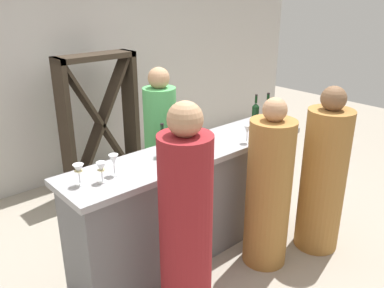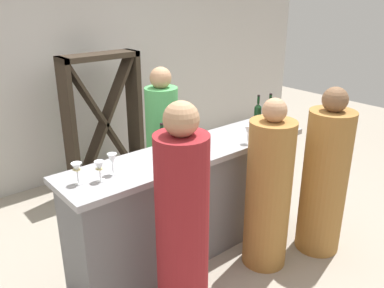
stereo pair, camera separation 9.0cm
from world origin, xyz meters
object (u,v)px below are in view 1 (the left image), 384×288
(wine_bottle_center_olive_green, at_px, (188,127))
(wine_glass_near_left, at_px, (247,130))
(wine_bottle_second_left_near_black, at_px, (174,145))
(person_server_behind, at_px, (161,151))
(wine_bottle_far_right_dark_green, at_px, (267,113))
(person_center_guest, at_px, (269,191))
(person_left_guest, at_px, (186,228))
(wine_rack, at_px, (100,124))
(wine_bottle_leftmost_dark_green, at_px, (163,144))
(wine_glass_near_right, at_px, (114,160))
(wine_bottle_rightmost_dark_green, at_px, (255,113))
(wine_bottle_second_right_amber_brown, at_px, (267,118))
(wine_glass_far_left, at_px, (79,170))
(person_right_guest, at_px, (323,178))
(wine_glass_near_center, at_px, (101,169))
(water_pitcher, at_px, (177,141))

(wine_bottle_center_olive_green, relative_size, wine_glass_near_left, 2.11)
(wine_bottle_second_left_near_black, xyz_separation_m, person_server_behind, (0.37, 0.67, -0.36))
(wine_bottle_far_right_dark_green, bearing_deg, person_center_guest, -138.75)
(person_left_guest, bearing_deg, wine_rack, 0.56)
(wine_glass_near_left, bearing_deg, wine_bottle_leftmost_dark_green, 161.31)
(wine_bottle_leftmost_dark_green, xyz_separation_m, wine_glass_near_right, (-0.48, -0.05, 0.01))
(wine_glass_near_left, bearing_deg, wine_glass_near_right, 170.74)
(wine_bottle_rightmost_dark_green, distance_m, wine_glass_near_left, 0.55)
(wine_bottle_far_right_dark_green, height_order, wine_glass_near_left, wine_bottle_far_right_dark_green)
(wine_bottle_leftmost_dark_green, height_order, wine_bottle_second_right_amber_brown, wine_bottle_second_right_amber_brown)
(wine_bottle_far_right_dark_green, height_order, person_center_guest, person_center_guest)
(wine_glass_near_right, bearing_deg, person_center_guest, -26.27)
(wine_rack, relative_size, wine_bottle_center_olive_green, 4.72)
(wine_bottle_far_right_dark_green, distance_m, person_server_behind, 1.13)
(wine_bottle_center_olive_green, bearing_deg, wine_bottle_leftmost_dark_green, -161.45)
(wine_glass_near_left, relative_size, wine_glass_far_left, 1.03)
(wine_rack, xyz_separation_m, wine_bottle_rightmost_dark_green, (0.89, -1.55, 0.30))
(wine_bottle_rightmost_dark_green, bearing_deg, wine_bottle_far_right_dark_green, -53.15)
(person_left_guest, relative_size, person_right_guest, 1.08)
(person_left_guest, xyz_separation_m, person_server_behind, (0.74, 1.24, -0.02))
(wine_bottle_center_olive_green, bearing_deg, person_server_behind, 86.22)
(wine_bottle_rightmost_dark_green, height_order, wine_glass_far_left, wine_bottle_rightmost_dark_green)
(wine_glass_near_center, relative_size, wine_glass_far_left, 0.97)
(wine_bottle_second_right_amber_brown, distance_m, wine_glass_far_left, 1.90)
(wine_bottle_second_right_amber_brown, distance_m, person_right_guest, 0.76)
(wine_bottle_leftmost_dark_green, bearing_deg, wine_bottle_rightmost_dark_green, 2.17)
(person_left_guest, bearing_deg, wine_glass_near_center, 43.77)
(wine_rack, relative_size, wine_glass_near_center, 10.62)
(wine_rack, relative_size, person_right_guest, 1.05)
(wine_bottle_second_left_near_black, relative_size, wine_bottle_second_right_amber_brown, 0.97)
(water_pitcher, bearing_deg, person_center_guest, -49.42)
(person_center_guest, relative_size, person_server_behind, 0.94)
(wine_bottle_second_left_near_black, height_order, person_right_guest, person_right_guest)
(wine_glass_near_center, xyz_separation_m, wine_glass_near_right, (0.12, 0.04, 0.01))
(wine_rack, distance_m, wine_glass_near_right, 1.85)
(wine_bottle_center_olive_green, height_order, wine_bottle_far_right_dark_green, wine_bottle_center_olive_green)
(wine_bottle_rightmost_dark_green, relative_size, wine_glass_far_left, 1.93)
(wine_bottle_far_right_dark_green, bearing_deg, wine_bottle_center_olive_green, 168.59)
(person_center_guest, xyz_separation_m, person_server_behind, (-0.22, 1.19, 0.06))
(wine_glass_near_right, relative_size, person_right_guest, 0.11)
(wine_glass_near_center, distance_m, wine_glass_far_left, 0.15)
(wine_bottle_center_olive_green, height_order, wine_glass_near_right, wine_bottle_center_olive_green)
(wine_bottle_far_right_dark_green, relative_size, person_server_behind, 0.20)
(wine_bottle_rightmost_dark_green, distance_m, water_pitcher, 1.07)
(wine_bottle_center_olive_green, bearing_deg, water_pitcher, -150.10)
(water_pitcher, bearing_deg, wine_bottle_second_right_amber_brown, -7.22)
(wine_glass_near_center, bearing_deg, wine_glass_near_left, -6.70)
(wine_bottle_leftmost_dark_green, distance_m, person_server_behind, 0.81)
(wine_bottle_leftmost_dark_green, height_order, person_center_guest, person_center_guest)
(wine_glass_near_right, xyz_separation_m, water_pitcher, (0.62, 0.03, -0.01))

